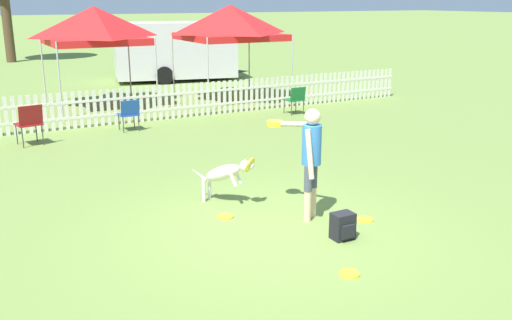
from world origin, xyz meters
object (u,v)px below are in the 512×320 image
folding_chair_blue_left (129,112)px  equipment_trailer (175,50)px  backpack_on_grass (343,226)px  frisbee_near_dog (365,219)px  frisbee_near_handler (349,274)px  canopy_tent_main (95,25)px  canopy_tent_secondary (230,22)px  folding_chair_center (296,98)px  handler_person (309,150)px  leaping_dog (225,173)px  frisbee_midfield (225,217)px  folding_chair_green_right (30,121)px

folding_chair_blue_left → equipment_trailer: 9.33m
equipment_trailer → backpack_on_grass: bearing=-90.3°
frisbee_near_dog → equipment_trailer: bearing=79.2°
frisbee_near_handler → backpack_on_grass: size_ratio=0.67×
canopy_tent_main → canopy_tent_secondary: (4.00, -0.85, 0.04)m
canopy_tent_main → canopy_tent_secondary: bearing=-11.9°
frisbee_near_handler → folding_chair_center: size_ratio=0.31×
backpack_on_grass → folding_chair_blue_left: size_ratio=0.47×
equipment_trailer → handler_person: bearing=-91.0°
leaping_dog → frisbee_near_handler: leaping_dog is taller
handler_person → equipment_trailer: (3.71, 15.21, 0.16)m
folding_chair_blue_left → handler_person: bearing=95.0°
frisbee_near_dog → canopy_tent_secondary: 10.95m
backpack_on_grass → folding_chair_center: 8.74m
frisbee_near_dog → frisbee_midfield: 2.08m
folding_chair_green_right → folding_chair_blue_left: bearing=179.4°
frisbee_near_handler → backpack_on_grass: bearing=57.5°
frisbee_near_dog → canopy_tent_main: size_ratio=0.08×
leaping_dog → folding_chair_blue_left: bearing=-126.2°
backpack_on_grass → equipment_trailer: 16.55m
canopy_tent_secondary → frisbee_near_handler: bearing=-109.6°
frisbee_near_handler → canopy_tent_secondary: canopy_tent_secondary is taller
folding_chair_blue_left → canopy_tent_main: (0.17, 3.66, 1.95)m
handler_person → frisbee_near_dog: (0.70, -0.49, -1.04)m
frisbee_near_handler → canopy_tent_secondary: bearing=70.4°
handler_person → equipment_trailer: bearing=41.8°
leaping_dog → canopy_tent_secondary: canopy_tent_secondary is taller
canopy_tent_main → frisbee_near_handler: bearing=-90.5°
frisbee_midfield → folding_chair_center: size_ratio=0.31×
leaping_dog → frisbee_midfield: 0.78m
canopy_tent_main → handler_person: bearing=-87.5°
leaping_dog → frisbee_midfield: size_ratio=4.17×
frisbee_near_dog → folding_chair_green_right: size_ratio=0.27×
equipment_trailer → folding_chair_blue_left: bearing=-105.1°
folding_chair_blue_left → equipment_trailer: equipment_trailer is taller
folding_chair_green_right → frisbee_near_handler: bearing=96.4°
leaping_dog → folding_chair_center: bearing=-165.5°
canopy_tent_main → backpack_on_grass: bearing=-87.8°
frisbee_midfield → backpack_on_grass: 1.84m
folding_chair_green_right → canopy_tent_main: size_ratio=0.31×
frisbee_near_handler → canopy_tent_main: canopy_tent_main is taller
folding_chair_blue_left → canopy_tent_main: size_ratio=0.27×
folding_chair_blue_left → folding_chair_center: 4.75m
frisbee_midfield → folding_chair_green_right: bearing=107.7°
folding_chair_green_right → canopy_tent_main: bearing=-131.8°
folding_chair_blue_left → equipment_trailer: size_ratio=0.14×
canopy_tent_main → equipment_trailer: (4.16, 4.57, -1.21)m
leaping_dog → frisbee_near_dog: (1.50, -1.64, -0.50)m
folding_chair_green_right → equipment_trailer: 10.92m
frisbee_near_dog → canopy_tent_secondary: (2.85, 10.29, 2.44)m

